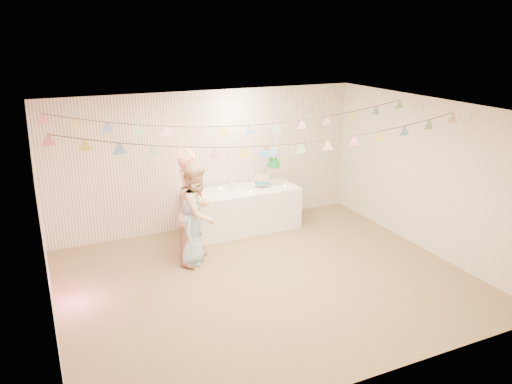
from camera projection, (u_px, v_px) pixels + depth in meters
name	position (u px, v px, depth m)	size (l,w,h in m)	color
floor	(266.00, 280.00, 7.62)	(6.00, 6.00, 0.00)	olive
ceiling	(267.00, 110.00, 6.80)	(6.00, 6.00, 0.00)	white
back_wall	(209.00, 160.00, 9.37)	(6.00, 6.00, 0.00)	white
front_wall	(373.00, 273.00, 5.05)	(6.00, 6.00, 0.00)	white
left_wall	(43.00, 233.00, 6.02)	(5.00, 5.00, 0.00)	white
right_wall	(427.00, 175.00, 8.40)	(5.00, 5.00, 0.00)	white
table	(242.00, 209.00, 9.43)	(2.12, 0.85, 0.79)	white
cake_stand	(267.00, 169.00, 9.47)	(0.64, 0.38, 0.72)	silver
cake_bottom	(261.00, 185.00, 9.44)	(0.31, 0.31, 0.15)	#2993C0
cake_middle	(274.00, 167.00, 9.62)	(0.27, 0.27, 0.22)	green
cake_top_tier	(265.00, 156.00, 9.34)	(0.25, 0.25, 0.19)	#428FD0
platter	(215.00, 196.00, 9.06)	(0.31, 0.31, 0.02)	white
posy	(233.00, 188.00, 9.28)	(0.13, 0.13, 0.15)	white
person_adult_a	(190.00, 203.00, 8.23)	(0.67, 0.44, 1.84)	#FF9F85
person_adult_b	(197.00, 213.00, 8.01)	(0.81, 0.63, 1.67)	tan
person_child	(192.00, 229.00, 7.99)	(0.58, 0.38, 1.18)	#90BACB
bunting_back	(237.00, 116.00, 7.83)	(5.60, 1.10, 0.40)	pink
bunting_front	(273.00, 133.00, 6.72)	(5.60, 0.90, 0.36)	#72A5E5
tealight_0	(204.00, 197.00, 8.86)	(0.04, 0.04, 0.03)	#FFD88C
tealight_1	(221.00, 188.00, 9.32)	(0.04, 0.04, 0.03)	#FFD88C
tealight_2	(251.00, 191.00, 9.15)	(0.04, 0.04, 0.03)	#FFD88C
tealight_3	(254.00, 183.00, 9.63)	(0.04, 0.04, 0.03)	#FFD88C
tealight_4	(285.00, 186.00, 9.47)	(0.04, 0.04, 0.03)	#FFD88C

